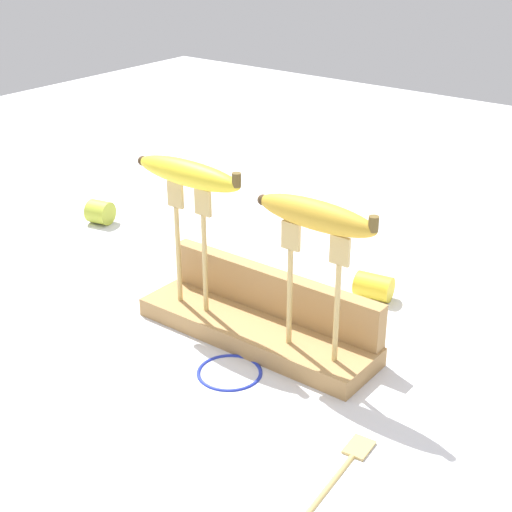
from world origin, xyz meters
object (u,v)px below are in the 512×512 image
object	(u,v)px
fork_stand_right	(314,280)
fork_fallen_near	(344,466)
fork_stand_left	(190,236)
banana_chunk_far	(373,286)
wire_coil	(230,371)
banana_chunk_near	(100,212)
banana_raised_left	(188,173)
banana_raised_right	(316,215)

from	to	relation	value
fork_stand_right	fork_fallen_near	world-z (taller)	fork_stand_right
fork_fallen_near	fork_stand_right	bearing A→B (deg)	134.29
fork_stand_left	banana_chunk_far	xyz separation A→B (m)	(0.17, 0.22, -0.11)
fork_stand_right	wire_coil	bearing A→B (deg)	-137.07
fork_fallen_near	banana_chunk_near	bearing A→B (deg)	156.91
fork_stand_left	fork_fallen_near	world-z (taller)	fork_stand_left
banana_raised_left	fork_fallen_near	world-z (taller)	banana_raised_left
banana_raised_right	banana_chunk_far	bearing A→B (deg)	98.48
fork_stand_right	banana_chunk_near	world-z (taller)	fork_stand_right
banana_chunk_far	wire_coil	distance (m)	0.29
banana_raised_left	wire_coil	world-z (taller)	banana_raised_left
fork_stand_left	fork_fallen_near	xyz separation A→B (m)	(0.34, -0.14, -0.13)
fork_stand_right	wire_coil	size ratio (longest dim) A/B	1.99
fork_stand_left	banana_raised_right	world-z (taller)	banana_raised_right
banana_chunk_near	wire_coil	bearing A→B (deg)	-25.32
fork_stand_left	banana_raised_left	xyz separation A→B (m)	(-0.00, 0.00, 0.09)
fork_stand_left	banana_chunk_near	world-z (taller)	fork_stand_left
fork_stand_right	banana_raised_left	distance (m)	0.22
fork_stand_left	banana_chunk_far	distance (m)	0.30
fork_stand_left	fork_stand_right	size ratio (longest dim) A/B	1.06
fork_stand_right	banana_chunk_far	bearing A→B (deg)	98.50
wire_coil	fork_fallen_near	bearing A→B (deg)	-17.41
fork_fallen_near	banana_raised_left	bearing A→B (deg)	157.72
banana_raised_right	fork_fallen_near	distance (m)	0.29
banana_chunk_near	banana_chunk_far	world-z (taller)	banana_chunk_near
banana_chunk_near	wire_coil	world-z (taller)	banana_chunk_near
fork_fallen_near	banana_raised_right	bearing A→B (deg)	134.30
banana_raised_left	fork_stand_left	bearing A→B (deg)	-0.87
banana_raised_left	fork_stand_right	bearing A→B (deg)	-0.00
fork_stand_right	banana_raised_left	world-z (taller)	banana_raised_left
fork_stand_left	banana_chunk_far	size ratio (longest dim) A/B	2.94
banana_chunk_near	wire_coil	distance (m)	0.56
fork_stand_right	banana_chunk_near	xyz separation A→B (m)	(-0.59, 0.17, -0.11)
fork_fallen_near	banana_chunk_near	distance (m)	0.78
fork_stand_right	banana_raised_left	size ratio (longest dim) A/B	0.94
banana_chunk_far	wire_coil	size ratio (longest dim) A/B	0.72
fork_stand_left	banana_chunk_near	bearing A→B (deg)	156.22
fork_fallen_near	banana_chunk_near	xyz separation A→B (m)	(-0.72, 0.31, 0.02)
banana_raised_left	banana_chunk_near	size ratio (longest dim) A/B	3.56
banana_chunk_near	fork_fallen_near	bearing A→B (deg)	-23.09
fork_stand_right	fork_stand_left	bearing A→B (deg)	180.00
banana_raised_right	wire_coil	size ratio (longest dim) A/B	2.00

